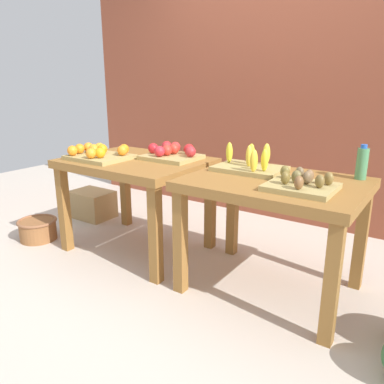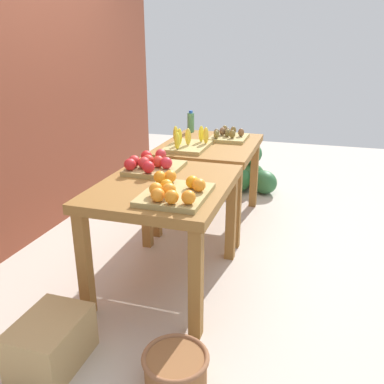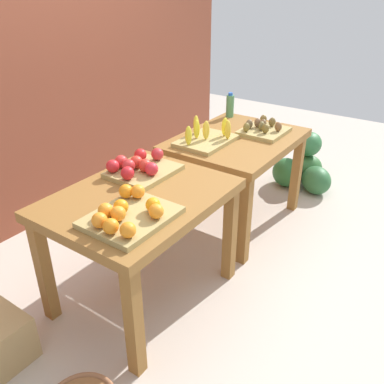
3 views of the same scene
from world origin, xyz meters
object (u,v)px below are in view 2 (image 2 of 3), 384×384
cardboard_produce_box (51,342)px  water_bottle (191,122)px  display_table_left (166,198)px  orange_bin (174,191)px  display_table_right (210,155)px  banana_crate (188,143)px  kiwi_bin (228,136)px  apple_bin (152,164)px  wicker_basket (176,369)px  watermelon_pile (251,174)px

cardboard_produce_box → water_bottle: bearing=0.2°
display_table_left → orange_bin: (-0.24, -0.15, 0.15)m
water_bottle → cardboard_produce_box: bearing=-179.8°
display_table_right → cardboard_produce_box: display_table_right is taller
orange_bin → banana_crate: bearing=13.8°
kiwi_bin → cardboard_produce_box: kiwi_bin is taller
water_bottle → cardboard_produce_box: water_bottle is taller
display_table_left → water_bottle: size_ratio=4.95×
apple_bin → display_table_left: bearing=-139.7°
apple_bin → banana_crate: banana_crate is taller
cardboard_produce_box → wicker_basket: bearing=-85.6°
display_table_left → kiwi_bin: bearing=-5.2°
display_table_left → water_bottle: water_bottle is taller
water_bottle → banana_crate: bearing=-164.7°
cardboard_produce_box → orange_bin: bearing=-35.0°
display_table_left → apple_bin: size_ratio=2.39×
cardboard_produce_box → kiwi_bin: bearing=-10.8°
display_table_left → display_table_right: 1.12m
display_table_left → apple_bin: bearing=40.3°
display_table_right → banana_crate: bearing=150.3°
watermelon_pile → water_bottle: bearing=135.5°
kiwi_bin → cardboard_produce_box: (-2.20, 0.42, -0.63)m
kiwi_bin → water_bottle: (0.22, 0.43, 0.07)m
kiwi_bin → watermelon_pile: bearing=-8.3°
display_table_left → banana_crate: banana_crate is taller
display_table_left → wicker_basket: 1.05m
display_table_left → water_bottle: (1.54, 0.31, 0.20)m
display_table_right → kiwi_bin: 0.27m
apple_bin → wicker_basket: bearing=-153.1°
display_table_left → cardboard_produce_box: 1.05m
water_bottle → orange_bin: bearing=-165.7°
banana_crate → cardboard_produce_box: banana_crate is taller
display_table_left → apple_bin: apple_bin is taller
orange_bin → apple_bin: size_ratio=1.03×
display_table_left → cardboard_produce_box: size_ratio=2.60×
display_table_left → display_table_right: bearing=0.0°
wicker_basket → watermelon_pile: bearing=2.4°
wicker_basket → orange_bin: bearing=19.0°
apple_bin → wicker_basket: size_ratio=1.34×
display_table_right → watermelon_pile: display_table_right is taller
apple_bin → watermelon_pile: apple_bin is taller
apple_bin → kiwi_bin: bearing=-14.8°
kiwi_bin → water_bottle: water_bottle is taller
banana_crate → cardboard_produce_box: size_ratio=1.10×
display_table_right → apple_bin: apple_bin is taller
kiwi_bin → banana_crate: bearing=149.8°
apple_bin → cardboard_produce_box: size_ratio=1.09×
water_bottle → watermelon_pile: (0.55, -0.54, -0.65)m
orange_bin → water_bottle: (1.78, 0.45, 0.06)m
wicker_basket → water_bottle: bearing=15.5°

